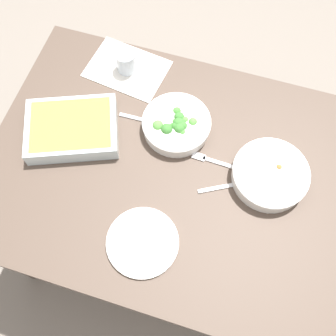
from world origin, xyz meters
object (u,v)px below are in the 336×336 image
(baking_dish, at_px, (72,128))
(side_plate, at_px, (143,243))
(stew_bowl, at_px, (270,175))
(spoon_by_stew, at_px, (232,185))
(spoon_by_broccoli, at_px, (151,122))
(drink_cup, at_px, (126,62))
(broccoli_bowl, at_px, (176,124))
(fork_on_table, at_px, (214,161))

(baking_dish, bearing_deg, side_plate, 140.22)
(stew_bowl, height_order, spoon_by_stew, stew_bowl)
(side_plate, xyz_separation_m, spoon_by_stew, (-0.21, -0.26, -0.00))
(stew_bowl, relative_size, side_plate, 1.11)
(spoon_by_broccoli, bearing_deg, baking_dish, 26.50)
(stew_bowl, bearing_deg, side_plate, 45.23)
(drink_cup, relative_size, side_plate, 0.39)
(stew_bowl, relative_size, baking_dish, 0.68)
(spoon_by_broccoli, bearing_deg, drink_cup, -50.84)
(drink_cup, bearing_deg, broccoli_bowl, 142.57)
(stew_bowl, xyz_separation_m, broccoli_bowl, (0.34, -0.09, -0.00))
(stew_bowl, distance_m, side_plate, 0.45)
(broccoli_bowl, height_order, side_plate, broccoli_bowl)
(spoon_by_stew, bearing_deg, side_plate, 50.97)
(side_plate, bearing_deg, spoon_by_broccoli, -74.83)
(baking_dish, bearing_deg, drink_cup, -105.23)
(fork_on_table, bearing_deg, baking_dish, 4.44)
(spoon_by_stew, xyz_separation_m, fork_on_table, (0.08, -0.06, -0.00))
(broccoli_bowl, xyz_separation_m, spoon_by_stew, (-0.23, 0.15, -0.03))
(drink_cup, height_order, side_plate, drink_cup)
(drink_cup, xyz_separation_m, fork_on_table, (-0.40, 0.27, -0.04))
(drink_cup, bearing_deg, baking_dish, 74.77)
(baking_dish, distance_m, fork_on_table, 0.48)
(fork_on_table, bearing_deg, stew_bowl, 177.92)
(stew_bowl, distance_m, drink_cup, 0.64)
(side_plate, distance_m, spoon_by_stew, 0.34)
(drink_cup, bearing_deg, spoon_by_stew, 145.03)
(side_plate, bearing_deg, broccoli_bowl, -87.29)
(stew_bowl, height_order, baking_dish, same)
(fork_on_table, bearing_deg, side_plate, 67.59)
(spoon_by_broccoli, bearing_deg, spoon_by_stew, 155.85)
(spoon_by_stew, relative_size, fork_on_table, 0.92)
(broccoli_bowl, distance_m, side_plate, 0.41)
(stew_bowl, relative_size, drink_cup, 2.89)
(stew_bowl, bearing_deg, spoon_by_stew, 28.81)
(stew_bowl, relative_size, fork_on_table, 1.38)
(stew_bowl, xyz_separation_m, spoon_by_stew, (0.10, 0.06, -0.03))
(drink_cup, bearing_deg, spoon_by_broccoli, 129.16)
(baking_dish, distance_m, spoon_by_stew, 0.56)
(baking_dish, bearing_deg, spoon_by_stew, 177.27)
(stew_bowl, height_order, fork_on_table, stew_bowl)
(stew_bowl, bearing_deg, fork_on_table, -2.08)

